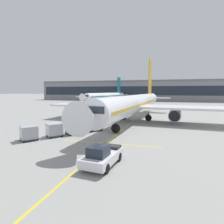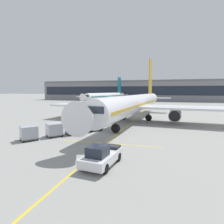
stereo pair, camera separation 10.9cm
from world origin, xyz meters
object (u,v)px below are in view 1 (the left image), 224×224
Objects in this scene: safety_cone_engine_keepout at (104,118)px; distant_airplane at (105,96)px; belt_loader at (93,126)px; ground_crew_marshaller at (74,125)px; baggage_cart_second at (54,129)px; baggage_cart_lead at (73,127)px; parked_airplane at (135,104)px; baggage_cart_third at (29,132)px; ground_crew_by_loader at (87,124)px; safety_cone_wingtip at (101,118)px; pushback_tug at (102,156)px; ground_crew_by_carts at (91,125)px.

safety_cone_engine_keepout is 0.02× the size of distant_airplane.
distant_airplane is at bearing 106.44° from belt_loader.
ground_crew_marshaller is 67.75m from distant_airplane.
baggage_cart_second is (-3.65, -4.81, 0.18)m from belt_loader.
safety_cone_engine_keepout is at bearing 88.46° from ground_crew_marshaller.
baggage_cart_lead is at bearing 47.51° from baggage_cart_second.
parked_airplane reaches higher than baggage_cart_third.
baggage_cart_second is 70.96m from distant_airplane.
ground_crew_by_loader is 66.49m from distant_airplane.
safety_cone_wingtip is 56.15m from distant_airplane.
pushback_tug is at bearing -71.80° from safety_cone_engine_keepout.
ground_crew_by_carts is at bearing -73.87° from distant_airplane.
distant_airplane is (-17.13, 67.30, 2.43)m from baggage_cart_lead.
pushback_tug is 2.64× the size of ground_crew_by_loader.
baggage_cart_second is 16.72m from safety_cone_engine_keepout.
baggage_cart_second is 3.85× the size of safety_cone_engine_keepout.
baggage_cart_third is 19.52m from safety_cone_engine_keepout.
safety_cone_engine_keepout is (-1.07, 11.40, -0.66)m from ground_crew_by_loader.
belt_loader is 7.00× the size of safety_cone_wingtip.
baggage_cart_second is 1.00× the size of baggage_cart_third.
parked_airplane is at bearing 68.64° from belt_loader.
ground_crew_by_carts is 11.24m from safety_cone_wingtip.
safety_cone_wingtip is 0.02× the size of distant_airplane.
parked_airplane is at bearing 63.49° from baggage_cart_second.
baggage_cart_third reaches higher than ground_crew_marshaller.
safety_cone_wingtip is at bearing -72.94° from distant_airplane.
baggage_cart_second is at bearing -77.49° from distant_airplane.
parked_airplane is 9.97× the size of pushback_tug.
safety_cone_engine_keepout is at bearing 177.69° from parked_airplane.
belt_loader is at bearing -111.36° from parked_airplane.
belt_loader reaches higher than ground_crew_by_carts.
pushback_tug is at bearing -61.79° from ground_crew_by_loader.
pushback_tug is 25.57m from safety_cone_engine_keepout.
distant_airplane is at bearing 107.71° from safety_cone_engine_keepout.
ground_crew_by_loader is 0.04× the size of distant_airplane.
safety_cone_wingtip is at bearing 92.86° from baggage_cart_lead.
ground_crew_by_loader is 1.00× the size of ground_crew_marshaller.
belt_loader is 1.95× the size of baggage_cart_lead.
belt_loader is 7.51× the size of safety_cone_engine_keepout.
baggage_cart_lead is at bearing -87.14° from safety_cone_wingtip.
parked_airplane reaches higher than safety_cone_engine_keepout.
parked_airplane is 12.69m from belt_loader.
ground_crew_by_carts reaches higher than safety_cone_wingtip.
ground_crew_by_carts is (3.32, 4.65, -0.00)m from baggage_cart_second.
ground_crew_by_loader is at bearing 118.21° from pushback_tug.
pushback_tug is 6.69× the size of safety_cone_engine_keepout.
baggage_cart_third is (-5.57, -7.39, 0.18)m from belt_loader.
baggage_cart_lead is (-1.87, -2.88, 0.18)m from belt_loader.
ground_crew_by_loader is 2.54× the size of safety_cone_engine_keepout.
ground_crew_marshaller is (-0.69, 1.63, -0.00)m from baggage_cart_lead.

